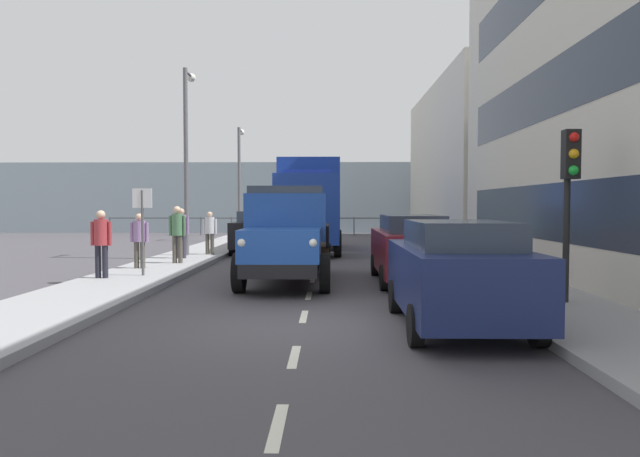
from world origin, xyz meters
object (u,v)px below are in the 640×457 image
object	(u,v)px
car_maroon_kerbside_1	(410,247)
car_teal_oppositeside_2	(281,223)
pedestrian_with_bag	(181,229)
lamp_post_promenade	(187,145)
pedestrian_couple_b	(139,236)
pedestrian_in_dark_coat	(101,238)
truck_vintage_blue	(286,237)
car_navy_kerbside_near	(457,272)
car_red_oppositeside_1	(271,227)
lorry_cargo_blue	(310,203)
traffic_light_near	(570,178)
street_sign	(142,216)
pedestrian_near_railing	(177,229)
lamp_post_far	(240,172)
pedestrian_couple_a	(210,229)
car_black_oppositeside_0	(258,231)

from	to	relation	value
car_maroon_kerbside_1	car_teal_oppositeside_2	xyz separation A→B (m)	(4.99, -19.56, 0.00)
pedestrian_with_bag	lamp_post_promenade	xyz separation A→B (m)	(0.12, -1.34, 3.00)
pedestrian_couple_b	pedestrian_in_dark_coat	bearing A→B (deg)	84.61
truck_vintage_blue	lamp_post_promenade	xyz separation A→B (m)	(4.14, -6.69, 2.98)
car_navy_kerbside_near	car_red_oppositeside_1	size ratio (longest dim) A/B	0.98
lorry_cargo_blue	traffic_light_near	size ratio (longest dim) A/B	2.56
street_sign	car_teal_oppositeside_2	bearing A→B (deg)	-95.57
pedestrian_near_railing	pedestrian_with_bag	world-z (taller)	pedestrian_near_railing
car_maroon_kerbside_1	street_sign	xyz separation A→B (m)	(6.88, -0.17, 0.79)
car_red_oppositeside_1	street_sign	xyz separation A→B (m)	(1.89, 13.80, 0.79)
car_teal_oppositeside_2	lamp_post_promenade	distance (m)	13.88
car_teal_oppositeside_2	lamp_post_promenade	bearing A→B (deg)	80.35
street_sign	lamp_post_far	bearing A→B (deg)	-89.81
pedestrian_near_railing	car_teal_oppositeside_2	bearing A→B (deg)	-96.46
car_navy_kerbside_near	traffic_light_near	xyz separation A→B (m)	(-2.38, -1.51, 1.58)
lorry_cargo_blue	pedestrian_with_bag	bearing A→B (deg)	49.18
car_maroon_kerbside_1	lamp_post_promenade	bearing A→B (deg)	-40.78
truck_vintage_blue	lorry_cargo_blue	xyz separation A→B (m)	(-0.21, -10.25, 0.90)
car_red_oppositeside_1	pedestrian_with_bag	xyz separation A→B (m)	(2.14, 9.05, 0.26)
truck_vintage_blue	car_maroon_kerbside_1	world-z (taller)	truck_vintage_blue
car_teal_oppositeside_2	pedestrian_with_bag	distance (m)	14.80
traffic_light_near	car_teal_oppositeside_2	bearing A→B (deg)	-72.49
car_red_oppositeside_1	pedestrian_couple_b	bearing A→B (deg)	78.18
pedestrian_couple_a	pedestrian_near_railing	bearing A→B (deg)	83.86
truck_vintage_blue	car_teal_oppositeside_2	bearing A→B (deg)	-84.63
car_navy_kerbside_near	lamp_post_promenade	xyz separation A→B (m)	(7.25, -11.58, 3.26)
street_sign	pedestrian_couple_a	bearing A→B (deg)	-93.56
pedestrian_in_dark_coat	pedestrian_couple_b	distance (m)	2.22
pedestrian_with_bag	car_red_oppositeside_1	bearing A→B (deg)	-103.33
car_black_oppositeside_0	car_maroon_kerbside_1	bearing A→B (deg)	119.65
car_red_oppositeside_1	car_teal_oppositeside_2	world-z (taller)	same
car_navy_kerbside_near	car_red_oppositeside_1	distance (m)	19.93
pedestrian_couple_b	lamp_post_far	xyz separation A→B (m)	(-0.59, -14.45, 2.68)
truck_vintage_blue	car_maroon_kerbside_1	xyz separation A→B (m)	(-3.11, -0.43, -0.28)
lamp_post_far	car_maroon_kerbside_1	bearing A→B (deg)	113.10
truck_vintage_blue	car_black_oppositeside_0	bearing A→B (deg)	-78.46
car_black_oppositeside_0	pedestrian_with_bag	size ratio (longest dim) A/B	2.42
pedestrian_in_dark_coat	pedestrian_couple_b	bearing A→B (deg)	-95.39
truck_vintage_blue	lamp_post_promenade	world-z (taller)	lamp_post_promenade
lamp_post_far	pedestrian_in_dark_coat	bearing A→B (deg)	87.24
car_black_oppositeside_0	truck_vintage_blue	bearing A→B (deg)	101.54
lorry_cargo_blue	street_sign	distance (m)	10.45
car_navy_kerbside_near	pedestrian_couple_b	distance (m)	10.39
car_teal_oppositeside_2	pedestrian_couple_b	distance (m)	17.92
car_navy_kerbside_near	pedestrian_with_bag	xyz separation A→B (m)	(7.14, -10.24, 0.26)
truck_vintage_blue	pedestrian_with_bag	xyz separation A→B (m)	(4.02, -5.35, -0.02)
lorry_cargo_blue	pedestrian_couple_b	xyz separation A→B (m)	(4.63, 7.99, -1.00)
pedestrian_near_railing	lamp_post_far	bearing A→B (deg)	-89.54
car_black_oppositeside_0	pedestrian_couple_a	world-z (taller)	pedestrian_couple_a
pedestrian_in_dark_coat	lamp_post_promenade	bearing A→B (deg)	-94.19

